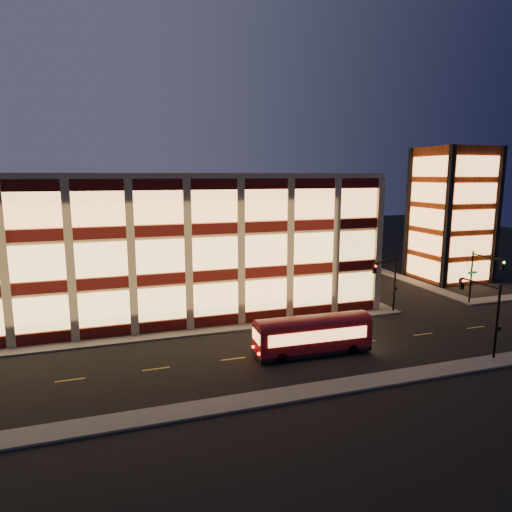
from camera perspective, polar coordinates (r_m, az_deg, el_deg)
name	(u,v)px	position (r m, az deg, el deg)	size (l,w,h in m)	color
ground	(172,339)	(41.73, -10.50, -10.16)	(200.00, 200.00, 0.00)	black
sidewalk_office_south	(136,338)	(42.39, -14.77, -9.90)	(54.00, 2.00, 0.15)	#514F4C
sidewalk_office_east	(321,279)	(64.08, 8.10, -2.83)	(2.00, 30.00, 0.15)	#514F4C
sidewalk_tower_south	(512,298)	(61.75, 29.36, -4.55)	(14.00, 2.00, 0.15)	#514F4C
sidewalk_tower_west	(389,273)	(69.58, 16.26, -2.10)	(2.00, 30.00, 0.15)	#514F4C
sidewalk_near	(201,409)	(29.96, -6.89, -18.42)	(100.00, 2.00, 0.15)	#514F4C
office_building	(125,235)	(56.26, -16.07, 2.50)	(50.45, 30.45, 14.50)	tan
stair_tower	(451,214)	(68.02, 23.20, 4.81)	(8.60, 8.60, 18.00)	#8C3814
traffic_signal_far	(388,276)	(48.70, 16.14, -2.40)	(3.79, 1.87, 6.00)	black
traffic_signal_right	(482,270)	(55.19, 26.39, -1.63)	(1.20, 4.37, 6.00)	black
traffic_signal_near	(483,304)	(41.09, 26.55, -5.37)	(0.32, 4.45, 6.00)	black
trolley_bus	(313,333)	(37.54, 7.10, -9.51)	(9.55, 2.71, 3.21)	maroon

